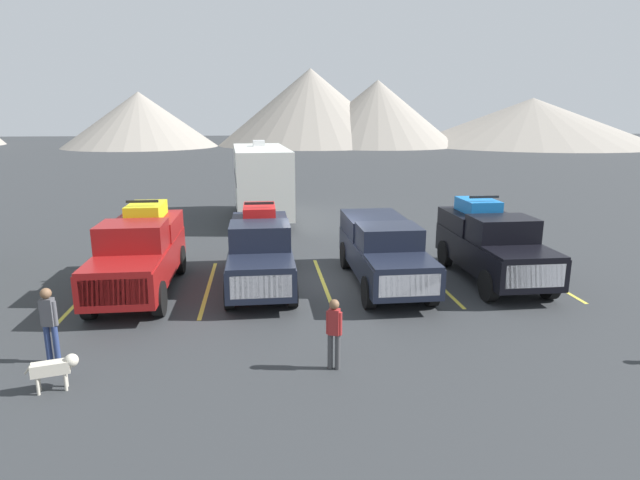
% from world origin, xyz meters
% --- Properties ---
extents(ground_plane, '(240.00, 240.00, 0.00)m').
position_xyz_m(ground_plane, '(0.00, 0.00, 0.00)').
color(ground_plane, '#2D3033').
extents(pickup_truck_a, '(2.09, 5.78, 2.70)m').
position_xyz_m(pickup_truck_a, '(-5.65, -0.33, 1.26)').
color(pickup_truck_a, maroon).
rests_on(pickup_truck_a, ground).
extents(pickup_truck_b, '(2.04, 5.71, 2.52)m').
position_xyz_m(pickup_truck_b, '(-2.00, -0.06, 1.16)').
color(pickup_truck_b, black).
rests_on(pickup_truck_b, ground).
extents(pickup_truck_c, '(2.09, 5.89, 2.04)m').
position_xyz_m(pickup_truck_c, '(1.89, -0.40, 1.12)').
color(pickup_truck_c, black).
rests_on(pickup_truck_c, ground).
extents(pickup_truck_d, '(2.15, 5.38, 2.66)m').
position_xyz_m(pickup_truck_d, '(5.51, -0.39, 1.23)').
color(pickup_truck_d, black).
rests_on(pickup_truck_d, ground).
extents(lot_stripe_a, '(0.12, 5.50, 0.01)m').
position_xyz_m(lot_stripe_a, '(-7.32, -0.26, 0.00)').
color(lot_stripe_a, gold).
rests_on(lot_stripe_a, ground).
extents(lot_stripe_b, '(0.12, 5.50, 0.01)m').
position_xyz_m(lot_stripe_b, '(-3.66, -0.26, 0.00)').
color(lot_stripe_b, gold).
rests_on(lot_stripe_b, ground).
extents(lot_stripe_c, '(0.12, 5.50, 0.01)m').
position_xyz_m(lot_stripe_c, '(0.00, -0.26, 0.00)').
color(lot_stripe_c, gold).
rests_on(lot_stripe_c, ground).
extents(lot_stripe_d, '(0.12, 5.50, 0.01)m').
position_xyz_m(lot_stripe_d, '(3.66, -0.26, 0.00)').
color(lot_stripe_d, gold).
rests_on(lot_stripe_d, ground).
extents(lot_stripe_e, '(0.12, 5.50, 0.01)m').
position_xyz_m(lot_stripe_e, '(7.32, -0.26, 0.00)').
color(lot_stripe_e, gold).
rests_on(lot_stripe_e, ground).
extents(camper_trailer_a, '(3.01, 8.82, 3.99)m').
position_xyz_m(camper_trailer_a, '(-1.91, 10.54, 2.10)').
color(camper_trailer_a, silver).
rests_on(camper_trailer_a, ground).
extents(person_b, '(0.33, 0.25, 1.57)m').
position_xyz_m(person_b, '(-0.48, -6.09, 0.91)').
color(person_b, '#3F3F42').
rests_on(person_b, ground).
extents(person_c, '(0.38, 0.23, 1.71)m').
position_xyz_m(person_c, '(-6.57, -5.08, 0.99)').
color(person_c, navy).
rests_on(person_c, ground).
extents(dog, '(0.96, 0.44, 0.72)m').
position_xyz_m(dog, '(-6.03, -6.35, 0.49)').
color(dog, beige).
rests_on(dog, ground).
extents(mountain_ridge, '(139.65, 42.15, 13.73)m').
position_xyz_m(mountain_ridge, '(4.34, 76.28, 5.48)').
color(mountain_ridge, gray).
rests_on(mountain_ridge, ground).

